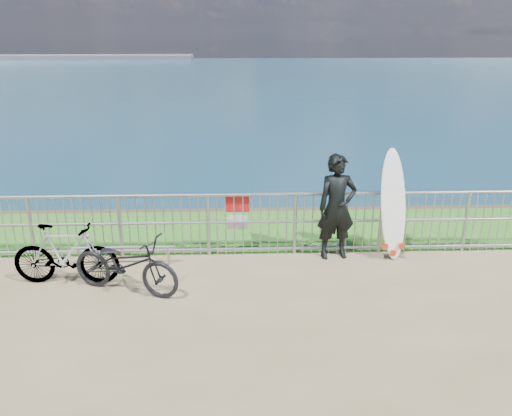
{
  "coord_description": "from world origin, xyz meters",
  "views": [
    {
      "loc": [
        0.03,
        -6.4,
        3.69
      ],
      "look_at": [
        0.31,
        1.2,
        1.0
      ],
      "focal_mm": 35.0,
      "sensor_mm": 36.0,
      "label": 1
    }
  ],
  "objects_px": {
    "surfer": "(337,207)",
    "bicycle_near": "(125,264)",
    "bicycle_far": "(66,254)",
    "surfboard": "(393,209)"
  },
  "relations": [
    {
      "from": "surfer",
      "to": "surfboard",
      "type": "height_order",
      "value": "surfboard"
    },
    {
      "from": "bicycle_far",
      "to": "surfer",
      "type": "bearing_deg",
      "value": -76.54
    },
    {
      "from": "surfer",
      "to": "surfboard",
      "type": "distance_m",
      "value": 0.96
    },
    {
      "from": "surfer",
      "to": "bicycle_far",
      "type": "bearing_deg",
      "value": -176.89
    },
    {
      "from": "surfboard",
      "to": "bicycle_near",
      "type": "bearing_deg",
      "value": -165.54
    },
    {
      "from": "bicycle_near",
      "to": "bicycle_far",
      "type": "height_order",
      "value": "bicycle_far"
    },
    {
      "from": "surfer",
      "to": "bicycle_far",
      "type": "distance_m",
      "value": 4.4
    },
    {
      "from": "surfer",
      "to": "bicycle_far",
      "type": "xyz_separation_m",
      "value": [
        -4.3,
        -0.82,
        -0.42
      ]
    },
    {
      "from": "surfer",
      "to": "bicycle_near",
      "type": "relative_size",
      "value": 1.05
    },
    {
      "from": "surfer",
      "to": "bicycle_near",
      "type": "xyz_separation_m",
      "value": [
        -3.33,
        -1.12,
        -0.45
      ]
    }
  ]
}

